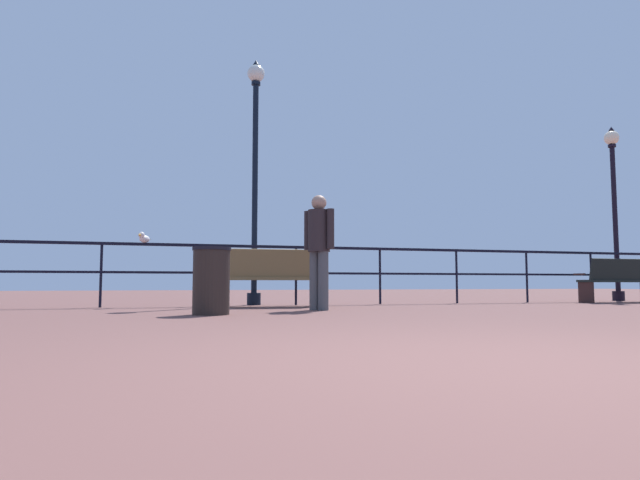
% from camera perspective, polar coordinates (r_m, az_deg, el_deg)
% --- Properties ---
extents(ground_plane, '(60.00, 60.00, 0.00)m').
position_cam_1_polar(ground_plane, '(2.76, 19.55, -12.54)').
color(ground_plane, brown).
extents(pier_railing, '(21.56, 0.05, 1.08)m').
position_cam_1_polar(pier_railing, '(9.73, -7.27, -2.24)').
color(pier_railing, black).
rests_on(pier_railing, ground_plane).
extents(bench_near_left, '(1.59, 0.75, 0.96)m').
position_cam_1_polar(bench_near_left, '(9.11, -4.99, -3.70)').
color(bench_near_left, brown).
rests_on(bench_near_left, ground_plane).
extents(bench_near_right, '(1.70, 0.58, 0.90)m').
position_cam_1_polar(bench_near_right, '(12.79, 29.07, -3.50)').
color(bench_near_right, black).
rests_on(bench_near_right, ground_plane).
extents(lamppost_center, '(0.33, 0.33, 4.61)m').
position_cam_1_polar(lamppost_center, '(10.27, -6.83, 8.70)').
color(lamppost_center, black).
rests_on(lamppost_center, ground_plane).
extents(lamppost_right, '(0.33, 0.33, 4.03)m').
position_cam_1_polar(lamppost_right, '(14.21, 28.54, 4.06)').
color(lamppost_right, black).
rests_on(lamppost_right, ground_plane).
extents(person_by_bench, '(0.35, 0.47, 1.71)m').
position_cam_1_polar(person_by_bench, '(8.02, -0.11, -0.40)').
color(person_by_bench, '#46484D').
rests_on(person_by_bench, ground_plane).
extents(seagull_on_rail, '(0.23, 0.36, 0.18)m').
position_cam_1_polar(seagull_on_rail, '(9.60, -18.03, 0.20)').
color(seagull_on_rail, silver).
rests_on(seagull_on_rail, pier_railing).
extents(trash_bin, '(0.49, 0.49, 0.85)m').
position_cam_1_polar(trash_bin, '(7.00, -11.36, -4.21)').
color(trash_bin, black).
rests_on(trash_bin, ground_plane).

